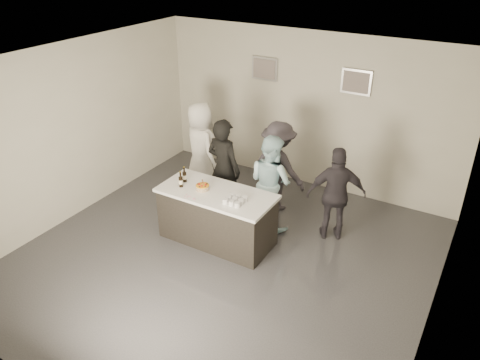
{
  "coord_description": "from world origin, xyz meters",
  "views": [
    {
      "loc": [
        3.2,
        -4.95,
        4.48
      ],
      "look_at": [
        0.0,
        0.5,
        1.15
      ],
      "focal_mm": 35.0,
      "sensor_mm": 36.0,
      "label": 1
    }
  ],
  "objects_px": {
    "bar_counter": "(217,216)",
    "beer_bottle_a": "(184,174)",
    "beer_bottle_b": "(181,179)",
    "person_guest_left": "(201,148)",
    "cake": "(203,187)",
    "person_guest_back": "(278,167)",
    "person_guest_right": "(336,194)",
    "person_main_blue": "(271,182)",
    "person_main_black": "(224,169)"
  },
  "relations": [
    {
      "from": "person_main_black",
      "to": "person_guest_right",
      "type": "xyz_separation_m",
      "value": [
        1.93,
        0.3,
        -0.1
      ]
    },
    {
      "from": "bar_counter",
      "to": "person_guest_back",
      "type": "xyz_separation_m",
      "value": [
        0.37,
        1.42,
        0.38
      ]
    },
    {
      "from": "beer_bottle_b",
      "to": "person_guest_right",
      "type": "bearing_deg",
      "value": 28.51
    },
    {
      "from": "bar_counter",
      "to": "cake",
      "type": "distance_m",
      "value": 0.54
    },
    {
      "from": "beer_bottle_b",
      "to": "person_main_blue",
      "type": "distance_m",
      "value": 1.5
    },
    {
      "from": "bar_counter",
      "to": "person_main_blue",
      "type": "distance_m",
      "value": 1.07
    },
    {
      "from": "person_guest_back",
      "to": "person_main_black",
      "type": "bearing_deg",
      "value": 54.49
    },
    {
      "from": "cake",
      "to": "beer_bottle_b",
      "type": "height_order",
      "value": "beer_bottle_b"
    },
    {
      "from": "person_guest_back",
      "to": "person_guest_right",
      "type": "bearing_deg",
      "value": 173.99
    },
    {
      "from": "bar_counter",
      "to": "person_guest_left",
      "type": "xyz_separation_m",
      "value": [
        -1.21,
        1.32,
        0.44
      ]
    },
    {
      "from": "beer_bottle_a",
      "to": "beer_bottle_b",
      "type": "xyz_separation_m",
      "value": [
        0.05,
        -0.17,
        0.0
      ]
    },
    {
      "from": "person_guest_right",
      "to": "person_main_black",
      "type": "bearing_deg",
      "value": -18.1
    },
    {
      "from": "beer_bottle_a",
      "to": "person_guest_right",
      "type": "bearing_deg",
      "value": 24.49
    },
    {
      "from": "person_main_blue",
      "to": "person_guest_back",
      "type": "xyz_separation_m",
      "value": [
        -0.14,
        0.56,
        0.01
      ]
    },
    {
      "from": "beer_bottle_b",
      "to": "beer_bottle_a",
      "type": "bearing_deg",
      "value": 106.7
    },
    {
      "from": "beer_bottle_b",
      "to": "person_main_blue",
      "type": "relative_size",
      "value": 0.16
    },
    {
      "from": "cake",
      "to": "person_guest_back",
      "type": "bearing_deg",
      "value": 67.42
    },
    {
      "from": "person_guest_left",
      "to": "person_guest_back",
      "type": "relative_size",
      "value": 1.06
    },
    {
      "from": "person_guest_back",
      "to": "cake",
      "type": "bearing_deg",
      "value": 78.41
    },
    {
      "from": "bar_counter",
      "to": "person_guest_left",
      "type": "height_order",
      "value": "person_guest_left"
    },
    {
      "from": "bar_counter",
      "to": "person_guest_back",
      "type": "bearing_deg",
      "value": 75.31
    },
    {
      "from": "beer_bottle_b",
      "to": "person_guest_left",
      "type": "xyz_separation_m",
      "value": [
        -0.63,
        1.46,
        -0.14
      ]
    },
    {
      "from": "bar_counter",
      "to": "beer_bottle_a",
      "type": "distance_m",
      "value": 0.86
    },
    {
      "from": "beer_bottle_b",
      "to": "person_guest_right",
      "type": "xyz_separation_m",
      "value": [
        2.18,
        1.18,
        -0.23
      ]
    },
    {
      "from": "person_guest_back",
      "to": "person_main_blue",
      "type": "bearing_deg",
      "value": 115.29
    },
    {
      "from": "person_guest_left",
      "to": "beer_bottle_b",
      "type": "bearing_deg",
      "value": 141.65
    },
    {
      "from": "bar_counter",
      "to": "person_main_black",
      "type": "relative_size",
      "value": 1.03
    },
    {
      "from": "cake",
      "to": "person_guest_back",
      "type": "height_order",
      "value": "person_guest_back"
    },
    {
      "from": "bar_counter",
      "to": "person_guest_back",
      "type": "height_order",
      "value": "person_guest_back"
    },
    {
      "from": "person_main_black",
      "to": "person_guest_left",
      "type": "xyz_separation_m",
      "value": [
        -0.88,
        0.57,
        -0.02
      ]
    },
    {
      "from": "bar_counter",
      "to": "beer_bottle_a",
      "type": "relative_size",
      "value": 7.15
    },
    {
      "from": "bar_counter",
      "to": "person_main_black",
      "type": "height_order",
      "value": "person_main_black"
    },
    {
      "from": "cake",
      "to": "person_main_black",
      "type": "xyz_separation_m",
      "value": [
        -0.1,
        0.79,
        -0.03
      ]
    },
    {
      "from": "bar_counter",
      "to": "beer_bottle_a",
      "type": "xyz_separation_m",
      "value": [
        -0.64,
        0.03,
        0.58
      ]
    },
    {
      "from": "person_main_black",
      "to": "person_main_blue",
      "type": "height_order",
      "value": "person_main_black"
    },
    {
      "from": "bar_counter",
      "to": "beer_bottle_b",
      "type": "height_order",
      "value": "beer_bottle_b"
    },
    {
      "from": "bar_counter",
      "to": "beer_bottle_b",
      "type": "relative_size",
      "value": 7.15
    },
    {
      "from": "person_main_black",
      "to": "person_main_blue",
      "type": "relative_size",
      "value": 1.09
    },
    {
      "from": "beer_bottle_a",
      "to": "beer_bottle_b",
      "type": "relative_size",
      "value": 1.0
    },
    {
      "from": "beer_bottle_b",
      "to": "person_main_black",
      "type": "bearing_deg",
      "value": 74.26
    },
    {
      "from": "person_main_blue",
      "to": "person_guest_left",
      "type": "relative_size",
      "value": 0.93
    },
    {
      "from": "person_main_black",
      "to": "person_guest_back",
      "type": "bearing_deg",
      "value": -130.27
    },
    {
      "from": "cake",
      "to": "person_guest_left",
      "type": "xyz_separation_m",
      "value": [
        -0.98,
        1.36,
        -0.05
      ]
    },
    {
      "from": "cake",
      "to": "person_guest_back",
      "type": "distance_m",
      "value": 1.59
    },
    {
      "from": "beer_bottle_a",
      "to": "person_guest_left",
      "type": "xyz_separation_m",
      "value": [
        -0.58,
        1.29,
        -0.14
      ]
    },
    {
      "from": "person_guest_right",
      "to": "beer_bottle_b",
      "type": "bearing_deg",
      "value": 1.61
    },
    {
      "from": "person_guest_right",
      "to": "person_guest_back",
      "type": "relative_size",
      "value": 0.96
    },
    {
      "from": "beer_bottle_b",
      "to": "cake",
      "type": "bearing_deg",
      "value": 15.33
    },
    {
      "from": "cake",
      "to": "person_main_black",
      "type": "distance_m",
      "value": 0.8
    },
    {
      "from": "beer_bottle_a",
      "to": "person_guest_back",
      "type": "bearing_deg",
      "value": 54.03
    }
  ]
}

